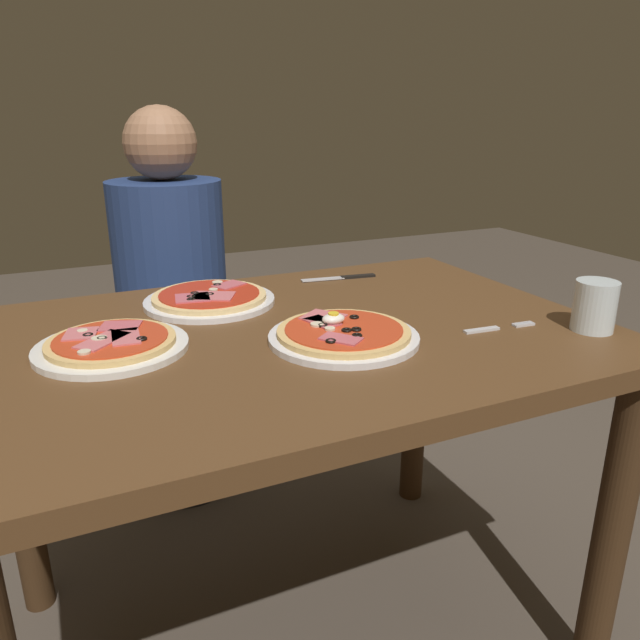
% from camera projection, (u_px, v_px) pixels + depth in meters
% --- Properties ---
extents(ground_plane, '(8.00, 8.00, 0.00)m').
position_uv_depth(ground_plane, '(296.00, 633.00, 1.42)').
color(ground_plane, '#4C4238').
extents(dining_table, '(1.21, 0.83, 0.76)m').
position_uv_depth(dining_table, '(292.00, 386.00, 1.21)').
color(dining_table, brown).
rests_on(dining_table, ground).
extents(pizza_foreground, '(0.28, 0.28, 0.05)m').
position_uv_depth(pizza_foreground, '(343.00, 334.00, 1.12)').
color(pizza_foreground, white).
rests_on(pizza_foreground, dining_table).
extents(pizza_across_left, '(0.29, 0.29, 0.03)m').
position_uv_depth(pizza_across_left, '(210.00, 299.00, 1.33)').
color(pizza_across_left, white).
rests_on(pizza_across_left, dining_table).
extents(pizza_across_right, '(0.27, 0.27, 0.03)m').
position_uv_depth(pizza_across_right, '(111.00, 344.00, 1.07)').
color(pizza_across_right, white).
rests_on(pizza_across_right, dining_table).
extents(water_glass_near, '(0.08, 0.08, 0.10)m').
position_uv_depth(water_glass_near, '(594.00, 309.00, 1.16)').
color(water_glass_near, silver).
rests_on(water_glass_near, dining_table).
extents(fork, '(0.16, 0.03, 0.00)m').
position_uv_depth(fork, '(494.00, 328.00, 1.18)').
color(fork, silver).
rests_on(fork, dining_table).
extents(knife, '(0.20, 0.04, 0.01)m').
position_uv_depth(knife, '(344.00, 277.00, 1.54)').
color(knife, silver).
rests_on(knife, dining_table).
extents(diner_person, '(0.32, 0.32, 1.18)m').
position_uv_depth(diner_person, '(175.00, 322.00, 1.82)').
color(diner_person, black).
rests_on(diner_person, ground).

